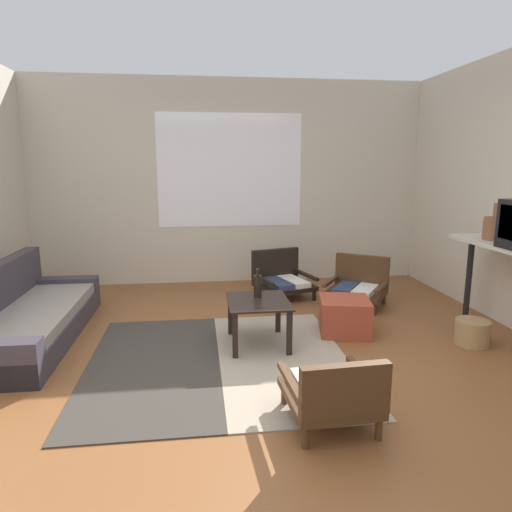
{
  "coord_description": "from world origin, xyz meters",
  "views": [
    {
      "loc": [
        -0.44,
        -3.18,
        1.59
      ],
      "look_at": [
        0.09,
        0.98,
        0.75
      ],
      "focal_mm": 32.06,
      "sensor_mm": 36.0,
      "label": 1
    }
  ],
  "objects_px": {
    "armchair_corner": "(358,284)",
    "wicker_basket": "(472,332)",
    "ottoman_orange": "(344,316)",
    "couch": "(25,318)",
    "armchair_striped_foreground": "(333,392)",
    "clay_vase": "(498,227)",
    "coffee_table": "(258,309)",
    "glass_bottle": "(258,285)",
    "armchair_by_window": "(281,277)"
  },
  "relations": [
    {
      "from": "armchair_by_window",
      "to": "wicker_basket",
      "type": "bearing_deg",
      "value": -50.69
    },
    {
      "from": "glass_bottle",
      "to": "wicker_basket",
      "type": "distance_m",
      "value": 1.97
    },
    {
      "from": "armchair_by_window",
      "to": "coffee_table",
      "type": "bearing_deg",
      "value": -107.98
    },
    {
      "from": "clay_vase",
      "to": "glass_bottle",
      "type": "height_order",
      "value": "clay_vase"
    },
    {
      "from": "armchair_striped_foreground",
      "to": "ottoman_orange",
      "type": "bearing_deg",
      "value": 69.45
    },
    {
      "from": "glass_bottle",
      "to": "armchair_by_window",
      "type": "bearing_deg",
      "value": 71.14
    },
    {
      "from": "wicker_basket",
      "to": "ottoman_orange",
      "type": "bearing_deg",
      "value": 158.42
    },
    {
      "from": "couch",
      "to": "armchair_corner",
      "type": "bearing_deg",
      "value": 11.25
    },
    {
      "from": "armchair_striped_foreground",
      "to": "coffee_table",
      "type": "bearing_deg",
      "value": 101.58
    },
    {
      "from": "armchair_by_window",
      "to": "glass_bottle",
      "type": "distance_m",
      "value": 1.5
    },
    {
      "from": "clay_vase",
      "to": "glass_bottle",
      "type": "xyz_separation_m",
      "value": [
        -2.26,
        0.04,
        -0.5
      ]
    },
    {
      "from": "ottoman_orange",
      "to": "armchair_corner",
      "type": "bearing_deg",
      "value": 63.2
    },
    {
      "from": "coffee_table",
      "to": "ottoman_orange",
      "type": "height_order",
      "value": "coffee_table"
    },
    {
      "from": "coffee_table",
      "to": "armchair_by_window",
      "type": "bearing_deg",
      "value": 72.02
    },
    {
      "from": "couch",
      "to": "wicker_basket",
      "type": "bearing_deg",
      "value": -8.83
    },
    {
      "from": "wicker_basket",
      "to": "coffee_table",
      "type": "bearing_deg",
      "value": 172.97
    },
    {
      "from": "armchair_corner",
      "to": "wicker_basket",
      "type": "distance_m",
      "value": 1.44
    },
    {
      "from": "armchair_corner",
      "to": "wicker_basket",
      "type": "relative_size",
      "value": 2.75
    },
    {
      "from": "ottoman_orange",
      "to": "clay_vase",
      "type": "distance_m",
      "value": 1.65
    },
    {
      "from": "couch",
      "to": "wicker_basket",
      "type": "height_order",
      "value": "couch"
    },
    {
      "from": "armchair_striped_foreground",
      "to": "clay_vase",
      "type": "height_order",
      "value": "clay_vase"
    },
    {
      "from": "coffee_table",
      "to": "armchair_by_window",
      "type": "height_order",
      "value": "armchair_by_window"
    },
    {
      "from": "armchair_striped_foreground",
      "to": "armchair_by_window",
      "type": "bearing_deg",
      "value": 85.82
    },
    {
      "from": "ottoman_orange",
      "to": "couch",
      "type": "bearing_deg",
      "value": 176.0
    },
    {
      "from": "glass_bottle",
      "to": "armchair_corner",
      "type": "bearing_deg",
      "value": 36.67
    },
    {
      "from": "couch",
      "to": "armchair_corner",
      "type": "xyz_separation_m",
      "value": [
        3.41,
        0.68,
        0.03
      ]
    },
    {
      "from": "armchair_corner",
      "to": "glass_bottle",
      "type": "bearing_deg",
      "value": -143.33
    },
    {
      "from": "couch",
      "to": "armchair_striped_foreground",
      "type": "relative_size",
      "value": 3.44
    },
    {
      "from": "clay_vase",
      "to": "armchair_striped_foreground",
      "type": "bearing_deg",
      "value": -144.33
    },
    {
      "from": "armchair_by_window",
      "to": "glass_bottle",
      "type": "relative_size",
      "value": 2.94
    },
    {
      "from": "ottoman_orange",
      "to": "armchair_by_window",
      "type": "bearing_deg",
      "value": 105.6
    },
    {
      "from": "coffee_table",
      "to": "glass_bottle",
      "type": "bearing_deg",
      "value": 84.72
    },
    {
      "from": "armchair_corner",
      "to": "glass_bottle",
      "type": "distance_m",
      "value": 1.64
    },
    {
      "from": "wicker_basket",
      "to": "glass_bottle",
      "type": "bearing_deg",
      "value": 169.89
    },
    {
      "from": "armchair_striped_foreground",
      "to": "armchair_corner",
      "type": "height_order",
      "value": "armchair_corner"
    },
    {
      "from": "coffee_table",
      "to": "armchair_corner",
      "type": "height_order",
      "value": "armchair_corner"
    },
    {
      "from": "armchair_striped_foreground",
      "to": "clay_vase",
      "type": "distance_m",
      "value": 2.57
    },
    {
      "from": "ottoman_orange",
      "to": "wicker_basket",
      "type": "bearing_deg",
      "value": -21.58
    },
    {
      "from": "armchair_by_window",
      "to": "armchair_striped_foreground",
      "type": "height_order",
      "value": "armchair_by_window"
    },
    {
      "from": "couch",
      "to": "armchair_by_window",
      "type": "height_order",
      "value": "couch"
    },
    {
      "from": "armchair_corner",
      "to": "clay_vase",
      "type": "height_order",
      "value": "clay_vase"
    },
    {
      "from": "armchair_corner",
      "to": "glass_bottle",
      "type": "xyz_separation_m",
      "value": [
        -1.29,
        -0.96,
        0.28
      ]
    },
    {
      "from": "couch",
      "to": "glass_bottle",
      "type": "xyz_separation_m",
      "value": [
        2.11,
        -0.29,
        0.31
      ]
    },
    {
      "from": "couch",
      "to": "ottoman_orange",
      "type": "height_order",
      "value": "couch"
    },
    {
      "from": "armchair_by_window",
      "to": "armchair_striped_foreground",
      "type": "xyz_separation_m",
      "value": [
        -0.21,
        -2.86,
        -0.01
      ]
    },
    {
      "from": "couch",
      "to": "wicker_basket",
      "type": "relative_size",
      "value": 6.97
    },
    {
      "from": "coffee_table",
      "to": "glass_bottle",
      "type": "xyz_separation_m",
      "value": [
        0.01,
        0.1,
        0.19
      ]
    },
    {
      "from": "armchair_striped_foreground",
      "to": "wicker_basket",
      "type": "bearing_deg",
      "value": 34.56
    },
    {
      "from": "coffee_table",
      "to": "glass_bottle",
      "type": "distance_m",
      "value": 0.21
    },
    {
      "from": "armchair_striped_foreground",
      "to": "wicker_basket",
      "type": "relative_size",
      "value": 2.03
    }
  ]
}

